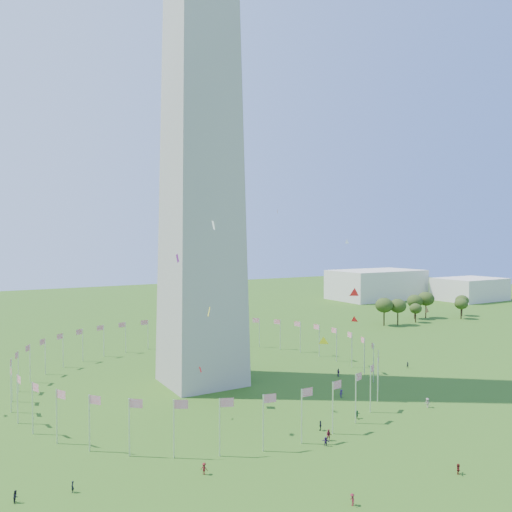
% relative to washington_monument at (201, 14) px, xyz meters
% --- Properties ---
extents(ground, '(600.00, 600.00, 0.00)m').
position_rel_washington_monument_xyz_m(ground, '(0.00, -50.00, -84.50)').
color(ground, '#274E12').
rests_on(ground, ground).
extents(washington_monument, '(16.80, 16.80, 169.00)m').
position_rel_washington_monument_xyz_m(washington_monument, '(0.00, 0.00, 0.00)').
color(washington_monument, '#A6A093').
rests_on(washington_monument, ground).
extents(flag_ring, '(80.24, 80.24, 9.00)m').
position_rel_washington_monument_xyz_m(flag_ring, '(-0.00, 0.00, -80.00)').
color(flag_ring, silver).
rests_on(flag_ring, ground).
extents(gov_building_east_a, '(50.00, 30.00, 16.00)m').
position_rel_washington_monument_xyz_m(gov_building_east_a, '(150.00, 100.00, -76.50)').
color(gov_building_east_a, beige).
rests_on(gov_building_east_a, ground).
extents(gov_building_east_b, '(35.00, 25.00, 12.00)m').
position_rel_washington_monument_xyz_m(gov_building_east_b, '(190.00, 70.00, -78.50)').
color(gov_building_east_b, beige).
rests_on(gov_building_east_b, ground).
extents(crowd, '(94.19, 77.54, 1.93)m').
position_rel_washington_monument_xyz_m(crowd, '(13.00, -47.43, -83.64)').
color(crowd, '#2B1848').
rests_on(crowd, ground).
extents(kites_aloft, '(118.93, 72.85, 41.29)m').
position_rel_washington_monument_xyz_m(kites_aloft, '(10.50, -22.28, -62.12)').
color(kites_aloft, yellow).
rests_on(kites_aloft, ground).
extents(tree_line_east, '(53.37, 15.34, 10.86)m').
position_rel_washington_monument_xyz_m(tree_line_east, '(112.28, 35.76, -79.58)').
color(tree_line_east, '#364D19').
rests_on(tree_line_east, ground).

